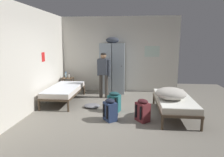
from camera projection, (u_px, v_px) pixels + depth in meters
name	position (u px, v px, depth m)	size (l,w,h in m)	color
ground_plane	(111.00, 116.00, 5.20)	(8.74, 8.74, 0.00)	slate
room_backdrop	(77.00, 57.00, 6.28)	(4.49, 5.52, 2.84)	beige
locker_bank	(112.00, 67.00, 7.44)	(0.90, 0.55, 2.07)	#8C99A3
shelf_unit	(68.00, 83.00, 7.57)	(0.38, 0.30, 0.57)	#99704C
bed_left_rear	(64.00, 90.00, 6.41)	(0.90, 1.90, 0.49)	#473828
bed_right	(174.00, 101.00, 5.21)	(0.90, 1.90, 0.49)	#473828
bedding_heap	(171.00, 93.00, 4.99)	(0.76, 0.69, 0.30)	#B7B2A8
person_traveler	(104.00, 71.00, 6.77)	(0.46, 0.30, 1.54)	#3D3833
water_bottle	(66.00, 75.00, 7.54)	(0.07, 0.07, 0.22)	#B2DBEA
lotion_bottle	(69.00, 76.00, 7.47)	(0.06, 0.06, 0.18)	white
backpack_maroon	(143.00, 111.00, 4.85)	(0.42, 0.41, 0.55)	maroon
backpack_navy	(110.00, 110.00, 4.89)	(0.42, 0.41, 0.55)	navy
backpack_teal	(114.00, 102.00, 5.55)	(0.37, 0.39, 0.55)	#23666B
clothes_pile_grey	(92.00, 106.00, 5.89)	(0.47, 0.40, 0.10)	slate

